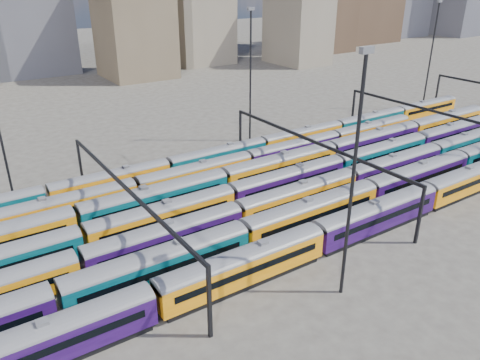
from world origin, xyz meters
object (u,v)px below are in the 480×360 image
rake_1 (369,191)px  mast_2 (354,172)px  rake_0 (316,235)px  rake_2 (238,213)px

rake_1 → mast_2: 23.72m
rake_0 → mast_2: 13.52m
rake_0 → rake_1: rake_1 is taller
rake_0 → mast_2: size_ratio=4.89×
rake_2 → rake_0: bearing=-65.0°
rake_0 → mast_2: (-2.60, -7.00, 11.27)m
rake_1 → mast_2: mast_2 is taller
rake_1 → mast_2: size_ratio=5.06×
rake_2 → mast_2: bearing=-83.1°
rake_1 → rake_2: bearing=165.4°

